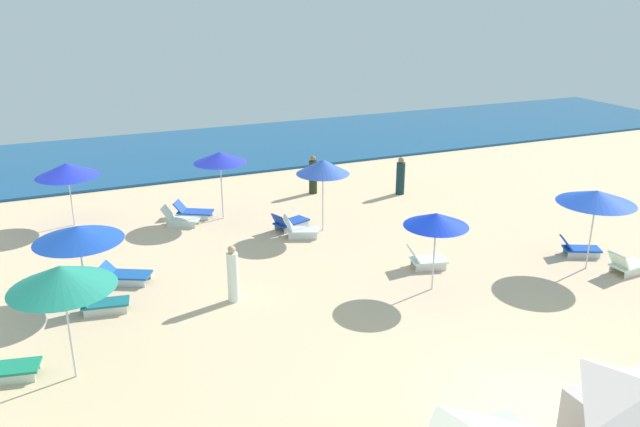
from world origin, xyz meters
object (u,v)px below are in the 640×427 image
lounge_chair_6_0 (4,369)px  beachgoer_2 (313,176)px  lounge_chair_4_0 (425,260)px  lounge_chair_3_0 (300,229)px  umbrella_5 (220,157)px  umbrella_4 (436,220)px  beachgoer_1 (400,177)px  umbrella_2 (78,233)px  lounge_chair_5_0 (179,219)px  umbrella_1 (597,197)px  lounge_chair_1_0 (579,249)px  umbrella_3 (323,167)px  lounge_chair_5_1 (193,211)px  beachgoer_0 (233,275)px  umbrella_0 (67,170)px  lounge_chair_2_1 (125,275)px  lounge_chair_2_0 (102,303)px  lounge_chair_3_1 (289,222)px  lounge_chair_1_1 (627,265)px  umbrella_6 (61,277)px

lounge_chair_6_0 → beachgoer_2: size_ratio=0.91×
lounge_chair_4_0 → lounge_chair_6_0: lounge_chair_4_0 is taller
lounge_chair_3_0 → lounge_chair_6_0: bearing=142.7°
umbrella_5 → umbrella_4: bearing=-64.1°
beachgoer_1 → umbrella_5: bearing=6.7°
umbrella_2 → lounge_chair_5_0: bearing=54.0°
umbrella_1 → umbrella_4: 5.34m
umbrella_2 → lounge_chair_4_0: size_ratio=1.80×
lounge_chair_1_0 → umbrella_3: size_ratio=0.52×
umbrella_2 → umbrella_5: 7.45m
lounge_chair_5_1 → beachgoer_0: size_ratio=0.93×
umbrella_0 → beachgoer_1: umbrella_0 is taller
lounge_chair_5_0 → lounge_chair_3_0: bearing=-100.0°
umbrella_2 → lounge_chair_2_1: 2.29m
lounge_chair_2_0 → lounge_chair_3_1: 7.99m
umbrella_2 → lounge_chair_2_1: bearing=34.8°
lounge_chair_2_1 → lounge_chair_1_1: bearing=-83.6°
lounge_chair_3_0 → lounge_chair_3_1: 0.90m
umbrella_4 → lounge_chair_6_0: 11.60m
lounge_chair_3_0 → umbrella_5: 4.17m
umbrella_0 → lounge_chair_1_0: bearing=-32.3°
umbrella_0 → umbrella_5: 5.53m
lounge_chair_1_1 → beachgoer_2: 12.79m
lounge_chair_5_1 → umbrella_0: bearing=108.0°
lounge_chair_6_0 → lounge_chair_2_0: bearing=-32.9°
umbrella_4 → beachgoer_1: 9.27m
lounge_chair_1_0 → umbrella_5: (-9.91, 8.15, 2.17)m
lounge_chair_5_0 → lounge_chair_5_1: (0.65, 0.69, -0.02)m
umbrella_0 → lounge_chair_4_0: bearing=-40.3°
umbrella_0 → lounge_chair_3_1: bearing=-26.2°
lounge_chair_4_0 → beachgoer_0: bearing=103.5°
lounge_chair_5_0 → beachgoer_2: size_ratio=0.87×
beachgoer_2 → lounge_chair_5_1: bearing=111.0°
lounge_chair_5_1 → lounge_chair_6_0: 11.01m
lounge_chair_2_1 → lounge_chair_5_1: size_ratio=1.02×
lounge_chair_3_1 → lounge_chair_4_0: bearing=-170.5°
lounge_chair_1_0 → lounge_chair_5_1: lounge_chair_1_0 is taller
lounge_chair_5_1 → beachgoer_1: beachgoer_1 is taller
umbrella_5 → beachgoer_2: bearing=19.5°
lounge_chair_1_0 → lounge_chair_3_0: bearing=82.6°
umbrella_1 → umbrella_3: umbrella_3 is taller
umbrella_3 → lounge_chair_5_1: 5.66m
lounge_chair_2_1 → beachgoer_2: bearing=-28.3°
lounge_chair_2_1 → umbrella_4: umbrella_4 is taller
umbrella_3 → beachgoer_1: 5.72m
lounge_chair_5_0 → umbrella_6: (-4.18, -8.88, 2.26)m
umbrella_1 → lounge_chair_4_0: (-4.68, 2.04, -2.11)m
lounge_chair_4_0 → beachgoer_1: beachgoer_1 is taller
umbrella_1 → lounge_chair_5_0: umbrella_1 is taller
umbrella_1 → umbrella_3: size_ratio=0.97×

